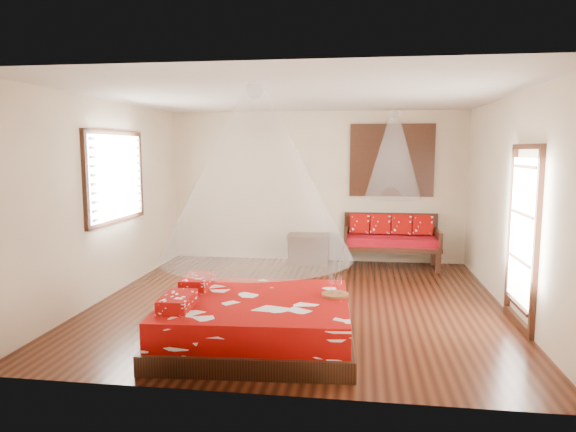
% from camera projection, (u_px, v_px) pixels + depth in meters
% --- Properties ---
extents(room, '(5.54, 5.54, 2.84)m').
position_uv_depth(room, '(299.00, 201.00, 6.94)').
color(room, black).
rests_on(room, ground).
extents(bed, '(2.16, 1.98, 0.64)m').
position_uv_depth(bed, '(255.00, 321.00, 5.56)').
color(bed, black).
rests_on(bed, floor).
extents(daybed, '(1.69, 0.75, 0.94)m').
position_uv_depth(daybed, '(391.00, 238.00, 9.20)').
color(daybed, black).
rests_on(daybed, floor).
extents(storage_chest, '(0.80, 0.60, 0.54)m').
position_uv_depth(storage_chest, '(309.00, 249.00, 9.51)').
color(storage_chest, black).
rests_on(storage_chest, floor).
extents(shutter_panel, '(1.52, 0.06, 1.32)m').
position_uv_depth(shutter_panel, '(392.00, 160.00, 9.36)').
color(shutter_panel, black).
rests_on(shutter_panel, wall_back).
extents(window_left, '(0.10, 1.74, 1.34)m').
position_uv_depth(window_left, '(116.00, 177.00, 7.47)').
color(window_left, black).
rests_on(window_left, wall_left).
extents(glazed_door, '(0.08, 1.02, 2.16)m').
position_uv_depth(glazed_door, '(522.00, 238.00, 6.02)').
color(glazed_door, black).
rests_on(glazed_door, floor).
extents(wine_tray, '(0.30, 0.30, 0.24)m').
position_uv_depth(wine_tray, '(335.00, 290.00, 5.62)').
color(wine_tray, brown).
rests_on(wine_tray, bed).
extents(mosquito_net_main, '(2.06, 2.06, 1.80)m').
position_uv_depth(mosquito_net_main, '(256.00, 173.00, 5.35)').
color(mosquito_net_main, white).
rests_on(mosquito_net_main, ceiling).
extents(mosquito_net_daybed, '(0.98, 0.98, 1.50)m').
position_uv_depth(mosquito_net_daybed, '(394.00, 155.00, 8.88)').
color(mosquito_net_daybed, white).
rests_on(mosquito_net_daybed, ceiling).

